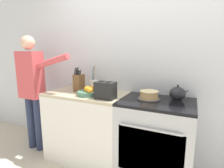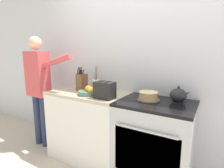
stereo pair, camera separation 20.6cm
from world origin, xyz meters
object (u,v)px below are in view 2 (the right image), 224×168
Objects in this scene: knife_block at (82,82)px; fruit_bowl at (89,91)px; layer_cake at (148,96)px; utensil_crock at (96,85)px; tea_kettle at (178,95)px; person_baker at (39,82)px; stove_range at (154,142)px; toaster at (105,90)px.

knife_block reaches higher than fruit_bowl.
layer_cake is 0.96m from knife_block.
utensil_crock reaches higher than fruit_bowl.
tea_kettle is 1.26m from knife_block.
person_baker is (-0.70, -0.17, -0.04)m from knife_block.
stove_range is 1.84m from person_baker.
stove_range is 3.85× the size of fruit_bowl.
stove_range is at bearing 15.29° from toaster.
person_baker is (-1.20, 0.03, -0.02)m from toaster.
toaster reaches higher than stove_range.
person_baker reaches higher than utensil_crock.
layer_cake is 0.31m from tea_kettle.
stove_range is 1.21m from knife_block.
utensil_crock is 0.20× the size of person_baker.
toaster is (0.26, -0.04, 0.05)m from fruit_bowl.
person_baker is (-1.95, -0.26, 0.00)m from tea_kettle.
stove_range is 4.38× the size of tea_kettle.
layer_cake is 0.15× the size of person_baker.
stove_range is 0.56× the size of person_baker.
layer_cake is 0.79m from utensil_crock.
stove_range is at bearing -5.07° from person_baker.
toaster is (-0.45, -0.18, 0.05)m from layer_cake.
toaster is (-0.55, -0.15, 0.56)m from stove_range.
utensil_crock is at bearing 179.51° from tea_kettle.
utensil_crock reaches higher than layer_cake.
toaster reaches higher than fruit_bowl.
tea_kettle is at bearing 19.73° from layer_cake.
fruit_bowl is 1.00× the size of toaster.
tea_kettle is 0.66× the size of knife_block.
tea_kettle is at bearing 34.59° from stove_range.
toaster is at bearing -164.71° from stove_range.
toaster is at bearing -10.37° from person_baker.
tea_kettle is at bearing -0.49° from utensil_crock.
toaster is (0.50, -0.20, -0.02)m from knife_block.
stove_range is 3.66× the size of layer_cake.
person_baker is (-0.87, -0.27, -0.01)m from utensil_crock.
fruit_bowl reaches higher than layer_cake.
utensil_crock is at bearing 29.13° from knife_block.
person_baker is (-1.75, -0.13, 0.54)m from stove_range.
fruit_bowl is 0.14× the size of person_baker.
stove_range is at bearing -9.29° from utensil_crock.
layer_cake reaches higher than stove_range.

